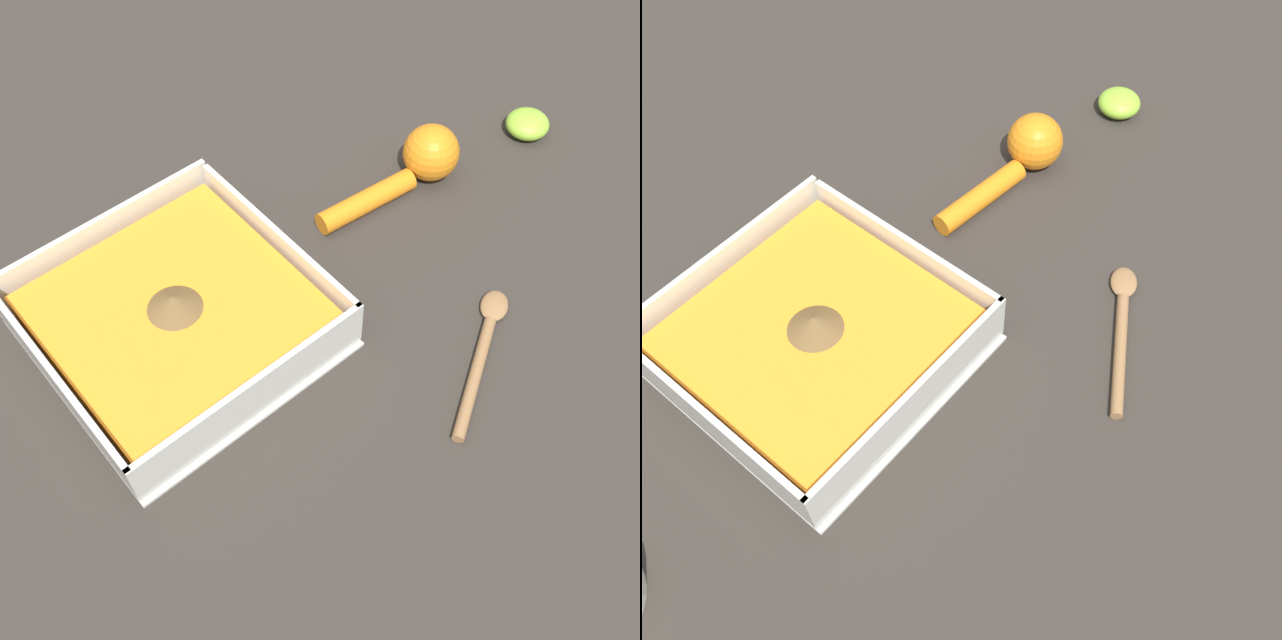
% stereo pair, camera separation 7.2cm
% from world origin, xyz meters
% --- Properties ---
extents(ground_plane, '(4.00, 4.00, 0.00)m').
position_xyz_m(ground_plane, '(0.00, 0.00, 0.00)').
color(ground_plane, '#332D28').
extents(square_dish, '(0.26, 0.26, 0.06)m').
position_xyz_m(square_dish, '(0.02, -0.00, 0.02)').
color(square_dish, silver).
rests_on(square_dish, ground_plane).
extents(lemon_squeezer, '(0.19, 0.07, 0.07)m').
position_xyz_m(lemon_squeezer, '(-0.31, 0.00, 0.03)').
color(lemon_squeezer, orange).
rests_on(lemon_squeezer, ground_plane).
extents(lemon_half, '(0.05, 0.05, 0.03)m').
position_xyz_m(lemon_half, '(-0.48, 0.03, 0.01)').
color(lemon_half, '#93CC38').
rests_on(lemon_half, ground_plane).
extents(wooden_spoon, '(0.17, 0.11, 0.01)m').
position_xyz_m(wooden_spoon, '(-0.19, 0.21, 0.01)').
color(wooden_spoon, olive).
rests_on(wooden_spoon, ground_plane).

